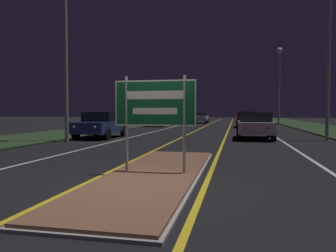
# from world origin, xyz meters

# --- Properties ---
(ground_plane) EXTENTS (160.00, 160.00, 0.00)m
(ground_plane) POSITION_xyz_m (0.00, 0.00, 0.00)
(ground_plane) COLOR black
(median_island) EXTENTS (2.13, 7.86, 0.10)m
(median_island) POSITION_xyz_m (0.00, 1.21, 0.04)
(median_island) COLOR #999993
(median_island) RESTS_ON ground_plane
(verge_left) EXTENTS (5.00, 100.00, 0.08)m
(verge_left) POSITION_xyz_m (-9.50, 20.00, 0.04)
(verge_left) COLOR #23381E
(verge_left) RESTS_ON ground_plane
(centre_line_yellow_left) EXTENTS (0.12, 70.00, 0.01)m
(centre_line_yellow_left) POSITION_xyz_m (-1.25, 25.00, 0.00)
(centre_line_yellow_left) COLOR gold
(centre_line_yellow_left) RESTS_ON ground_plane
(centre_line_yellow_right) EXTENTS (0.12, 70.00, 0.01)m
(centre_line_yellow_right) POSITION_xyz_m (1.25, 25.00, 0.00)
(centre_line_yellow_right) COLOR gold
(centre_line_yellow_right) RESTS_ON ground_plane
(lane_line_white_left) EXTENTS (0.12, 70.00, 0.01)m
(lane_line_white_left) POSITION_xyz_m (-4.20, 25.00, 0.00)
(lane_line_white_left) COLOR silver
(lane_line_white_left) RESTS_ON ground_plane
(lane_line_white_right) EXTENTS (0.12, 70.00, 0.01)m
(lane_line_white_right) POSITION_xyz_m (4.20, 25.00, 0.00)
(lane_line_white_right) COLOR silver
(lane_line_white_right) RESTS_ON ground_plane
(edge_line_white_left) EXTENTS (0.10, 70.00, 0.01)m
(edge_line_white_left) POSITION_xyz_m (-7.20, 25.00, 0.00)
(edge_line_white_left) COLOR silver
(edge_line_white_left) RESTS_ON ground_plane
(edge_line_white_right) EXTENTS (0.10, 70.00, 0.01)m
(edge_line_white_right) POSITION_xyz_m (7.20, 25.00, 0.00)
(edge_line_white_right) COLOR silver
(edge_line_white_right) RESTS_ON ground_plane
(highway_sign) EXTENTS (1.94, 0.07, 2.26)m
(highway_sign) POSITION_xyz_m (0.00, 1.20, 1.64)
(highway_sign) COLOR #9E9E99
(highway_sign) RESTS_ON median_island
(streetlight_right_near) EXTENTS (0.45, 0.45, 10.24)m
(streetlight_right_near) POSITION_xyz_m (6.55, 12.21, 6.06)
(streetlight_right_near) COLOR #9E9E99
(streetlight_right_near) RESTS_ON ground_plane
(streetlight_right_far) EXTENTS (0.62, 0.62, 8.72)m
(streetlight_right_far) POSITION_xyz_m (6.60, 32.60, 6.15)
(streetlight_right_far) COLOR #9E9E99
(streetlight_right_far) RESTS_ON ground_plane
(car_receding_0) EXTENTS (1.98, 4.33, 1.48)m
(car_receding_0) POSITION_xyz_m (2.89, 12.55, 0.78)
(car_receding_0) COLOR silver
(car_receding_0) RESTS_ON ground_plane
(car_receding_1) EXTENTS (2.02, 4.30, 1.52)m
(car_receding_1) POSITION_xyz_m (2.87, 26.02, 0.79)
(car_receding_1) COLOR maroon
(car_receding_1) RESTS_ON ground_plane
(car_approaching_0) EXTENTS (2.02, 4.30, 1.50)m
(car_approaching_0) POSITION_xyz_m (-5.77, 11.51, 0.79)
(car_approaching_0) COLOR navy
(car_approaching_0) RESTS_ON ground_plane
(car_approaching_1) EXTENTS (2.00, 4.56, 1.45)m
(car_approaching_1) POSITION_xyz_m (-6.09, 27.16, 0.77)
(car_approaching_1) COLOR black
(car_approaching_1) RESTS_ON ground_plane
(car_approaching_2) EXTENTS (1.88, 4.57, 1.38)m
(car_approaching_2) POSITION_xyz_m (-2.71, 37.01, 0.74)
(car_approaching_2) COLOR silver
(car_approaching_2) RESTS_ON ground_plane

